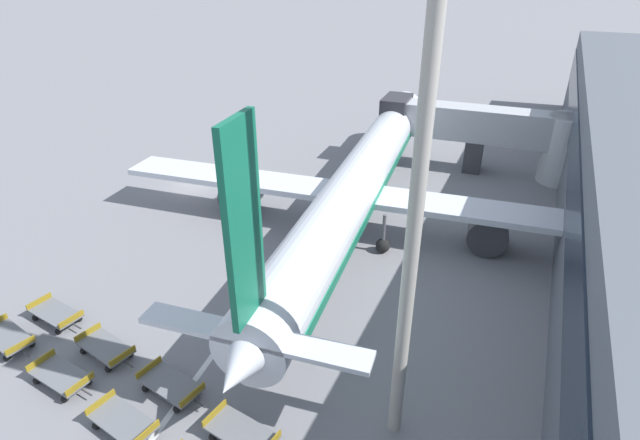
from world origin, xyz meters
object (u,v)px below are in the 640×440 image
(baggage_dolly_row_mid_a_col_b, at_px, (106,348))
(baggage_dolly_row_near_col_c, at_px, (123,422))
(airplane, at_px, (359,182))
(baggage_dolly_row_mid_a_col_a, at_px, (56,314))
(baggage_dolly_row_near_col_b, at_px, (61,376))
(apron_light_mast, at_px, (430,68))
(baggage_dolly_row_mid_a_col_c, at_px, (171,385))
(baggage_dolly_row_near_col_a, at_px, (8,338))
(baggage_dolly_row_mid_a_col_d, at_px, (242,433))

(baggage_dolly_row_mid_a_col_b, bearing_deg, baggage_dolly_row_near_col_c, -37.39)
(airplane, distance_m, baggage_dolly_row_mid_a_col_a, 21.38)
(baggage_dolly_row_near_col_b, height_order, baggage_dolly_row_mid_a_col_b, same)
(airplane, bearing_deg, apron_light_mast, -64.71)
(baggage_dolly_row_mid_a_col_a, height_order, baggage_dolly_row_mid_a_col_c, same)
(baggage_dolly_row_mid_a_col_b, height_order, baggage_dolly_row_mid_a_col_c, same)
(baggage_dolly_row_near_col_a, distance_m, baggage_dolly_row_mid_a_col_a, 2.57)
(baggage_dolly_row_near_col_b, relative_size, baggage_dolly_row_near_col_c, 1.00)
(baggage_dolly_row_near_col_b, xyz_separation_m, apron_light_mast, (15.40, 4.15, 14.99))
(baggage_dolly_row_mid_a_col_a, xyz_separation_m, baggage_dolly_row_mid_a_col_b, (4.65, -0.94, 0.00))
(baggage_dolly_row_near_col_b, relative_size, baggage_dolly_row_mid_a_col_b, 1.00)
(airplane, distance_m, baggage_dolly_row_mid_a_col_b, 20.12)
(baggage_dolly_row_mid_a_col_c, xyz_separation_m, apron_light_mast, (10.21, 2.44, 14.99))
(baggage_dolly_row_near_col_b, xyz_separation_m, baggage_dolly_row_mid_a_col_c, (5.19, 1.71, 0.00))
(baggage_dolly_row_near_col_b, relative_size, baggage_dolly_row_mid_a_col_d, 1.00)
(baggage_dolly_row_mid_a_col_a, bearing_deg, airplane, 56.75)
(airplane, distance_m, apron_light_mast, 22.11)
(airplane, relative_size, baggage_dolly_row_mid_a_col_b, 11.14)
(baggage_dolly_row_near_col_b, xyz_separation_m, baggage_dolly_row_mid_a_col_d, (9.68, 0.78, 0.00))
(baggage_dolly_row_mid_a_col_a, bearing_deg, apron_light_mast, 2.50)
(baggage_dolly_row_near_col_a, relative_size, baggage_dolly_row_near_col_b, 1.00)
(baggage_dolly_row_near_col_a, xyz_separation_m, baggage_dolly_row_mid_a_col_d, (14.51, -0.03, 0.00))
(baggage_dolly_row_near_col_a, height_order, baggage_dolly_row_mid_a_col_a, same)
(baggage_dolly_row_near_col_b, height_order, baggage_dolly_row_mid_a_col_c, same)
(baggage_dolly_row_near_col_b, bearing_deg, apron_light_mast, 15.07)
(baggage_dolly_row_mid_a_col_a, distance_m, apron_light_mast, 24.65)
(airplane, distance_m, baggage_dolly_row_near_col_c, 22.21)
(baggage_dolly_row_near_col_c, xyz_separation_m, baggage_dolly_row_mid_a_col_c, (0.52, 2.55, 0.00))
(baggage_dolly_row_mid_a_col_a, xyz_separation_m, baggage_dolly_row_mid_a_col_d, (13.84, -2.51, 0.00))
(airplane, relative_size, baggage_dolly_row_near_col_b, 11.18)
(baggage_dolly_row_near_col_a, xyz_separation_m, apron_light_mast, (20.23, 3.33, 14.99))
(airplane, xyz_separation_m, baggage_dolly_row_mid_a_col_a, (-11.60, -17.69, -3.07))
(baggage_dolly_row_near_col_c, xyz_separation_m, baggage_dolly_row_mid_a_col_b, (-4.18, 3.19, 0.00))
(baggage_dolly_row_near_col_a, bearing_deg, baggage_dolly_row_near_col_c, -9.85)
(airplane, distance_m, baggage_dolly_row_mid_a_col_d, 20.55)
(baggage_dolly_row_mid_a_col_b, relative_size, baggage_dolly_row_mid_a_col_d, 1.00)
(baggage_dolly_row_near_col_b, xyz_separation_m, baggage_dolly_row_mid_a_col_b, (0.49, 2.35, 0.00))
(baggage_dolly_row_near_col_a, bearing_deg, baggage_dolly_row_mid_a_col_c, 5.12)
(baggage_dolly_row_near_col_c, bearing_deg, baggage_dolly_row_mid_a_col_b, 142.61)
(baggage_dolly_row_near_col_c, bearing_deg, apron_light_mast, 24.92)
(baggage_dolly_row_mid_a_col_a, distance_m, baggage_dolly_row_mid_a_col_d, 14.06)
(airplane, xyz_separation_m, baggage_dolly_row_near_col_c, (-2.77, -21.82, -3.07))
(airplane, bearing_deg, baggage_dolly_row_mid_a_col_c, -96.66)
(baggage_dolly_row_near_col_a, distance_m, baggage_dolly_row_near_col_c, 9.64)
(baggage_dolly_row_near_col_a, xyz_separation_m, baggage_dolly_row_near_col_c, (9.50, -1.65, 0.00))
(baggage_dolly_row_near_col_b, xyz_separation_m, baggage_dolly_row_mid_a_col_a, (-4.16, 3.29, 0.00))
(baggage_dolly_row_near_col_c, bearing_deg, baggage_dolly_row_near_col_b, 169.81)
(airplane, relative_size, baggage_dolly_row_mid_a_col_c, 11.15)
(baggage_dolly_row_mid_a_col_b, distance_m, baggage_dolly_row_mid_a_col_c, 4.74)
(baggage_dolly_row_near_col_a, bearing_deg, apron_light_mast, 9.36)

